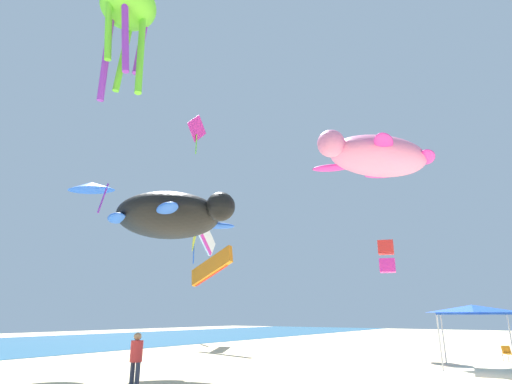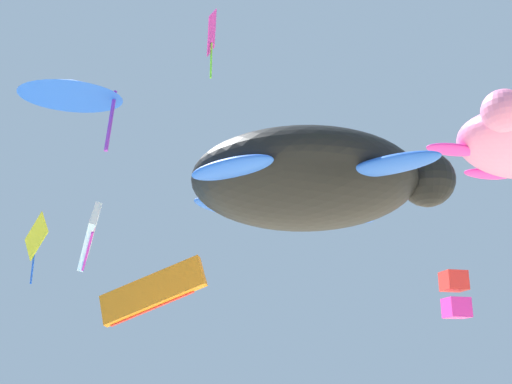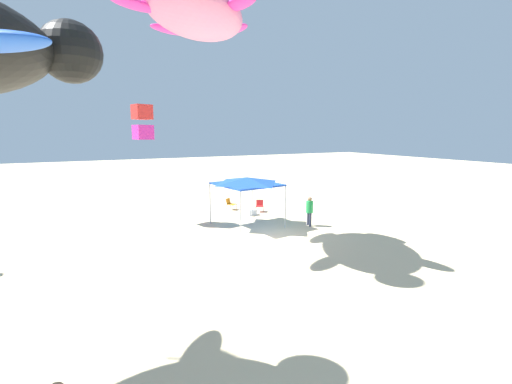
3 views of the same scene
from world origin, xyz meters
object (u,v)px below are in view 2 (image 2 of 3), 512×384
at_px(kite_turtle_black, 311,183).
at_px(kite_diamond_yellow, 36,238).
at_px(kite_box_red, 455,294).
at_px(kite_parafoil_white, 89,239).
at_px(kite_diamond_magenta, 212,35).
at_px(kite_delta_blue, 72,89).
at_px(kite_parafoil_orange, 152,292).

xyz_separation_m(kite_turtle_black, kite_diamond_yellow, (18.64, 15.82, 3.16)).
xyz_separation_m(kite_box_red, kite_turtle_black, (-13.33, 6.60, 1.05)).
xyz_separation_m(kite_parafoil_white, kite_box_red, (-2.42, -18.10, -3.43)).
bearing_deg(kite_diamond_yellow, kite_parafoil_white, 13.30).
xyz_separation_m(kite_diamond_magenta, kite_turtle_black, (-5.27, -3.44, -7.72)).
height_order(kite_parafoil_white, kite_box_red, kite_parafoil_white).
distance_m(kite_diamond_magenta, kite_turtle_black, 9.96).
bearing_deg(kite_delta_blue, kite_diamond_magenta, -120.62).
xyz_separation_m(kite_parafoil_orange, kite_turtle_black, (-11.06, -6.70, 1.10)).
bearing_deg(kite_box_red, kite_diamond_yellow, 61.79).
height_order(kite_parafoil_white, kite_diamond_yellow, kite_diamond_yellow).
distance_m(kite_box_red, kite_turtle_black, 14.91).
bearing_deg(kite_diamond_magenta, kite_parafoil_orange, -146.01).
relative_size(kite_parafoil_white, kite_box_red, 2.25).
bearing_deg(kite_parafoil_orange, kite_diamond_yellow, -31.03).
bearing_deg(kite_diamond_yellow, kite_turtle_black, -2.59).
distance_m(kite_diamond_magenta, kite_parafoil_orange, 11.04).
height_order(kite_box_red, kite_delta_blue, kite_delta_blue).
distance_m(kite_diamond_magenta, kite_diamond_yellow, 18.79).
bearing_deg(kite_turtle_black, kite_box_red, 54.89).
xyz_separation_m(kite_parafoil_white, kite_delta_blue, (-16.39, -5.48, 0.10)).
relative_size(kite_box_red, kite_parafoil_orange, 0.42).
relative_size(kite_diamond_magenta, kite_box_red, 1.42).
distance_m(kite_box_red, kite_diamond_yellow, 23.42).
relative_size(kite_delta_blue, kite_diamond_yellow, 0.67).
xyz_separation_m(kite_diamond_magenta, kite_diamond_yellow, (13.37, 12.38, -4.56)).
height_order(kite_box_red, kite_parafoil_orange, kite_parafoil_orange).
bearing_deg(kite_parafoil_white, kite_turtle_black, -170.10).
bearing_deg(kite_parafoil_white, kite_diamond_magenta, -168.67).
bearing_deg(kite_parafoil_white, kite_delta_blue, 172.23).
distance_m(kite_diamond_magenta, kite_delta_blue, 8.31).
bearing_deg(kite_box_red, kite_delta_blue, 123.01).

